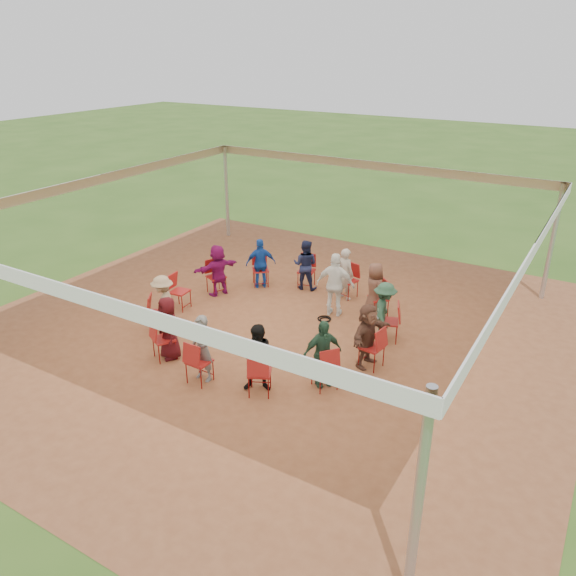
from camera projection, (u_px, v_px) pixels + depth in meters
The scene contains 31 objects.
ground at pixel (274, 329), 12.90m from camera, with size 80.00×80.00×0.00m, color #35591C.
dirt_patch at pixel (274, 329), 12.90m from camera, with size 13.00×13.00×0.00m, color brown.
tent at pixel (273, 231), 11.95m from camera, with size 10.33×10.33×3.00m.
chair_0 at pixel (389, 322), 12.25m from camera, with size 0.42×0.44×0.90m, color #A01917, non-canonical shape.
chair_1 at pixel (378, 298), 13.38m from camera, with size 0.42×0.44×0.90m, color #A01917, non-canonical shape.
chair_2 at pixel (348, 281), 14.36m from camera, with size 0.42×0.44×0.90m, color #A01917, non-canonical shape.
chair_3 at pixel (306, 271), 14.96m from camera, with size 0.42×0.44×0.90m, color #A01917, non-canonical shape.
chair_4 at pixel (260, 270), 15.05m from camera, with size 0.42×0.44×0.90m, color #A01917, non-canonical shape.
chair_5 at pixel (216, 277), 14.61m from camera, with size 0.42×0.44×0.90m, color #A01917, non-canonical shape.
chair_6 at pixel (180, 292), 13.73m from camera, with size 0.42×0.44×0.90m, color #A01917, non-canonical shape.
chair_7 at pixel (159, 314), 12.62m from camera, with size 0.42×0.44×0.90m, color #A01917, non-canonical shape.
chair_8 at pixel (164, 339), 11.53m from camera, with size 0.42×0.44×0.90m, color #A01917, non-canonical shape.
chair_9 at pixel (199, 362), 10.72m from camera, with size 0.42×0.44×0.90m, color #A01917, non-canonical shape.
chair_10 at pixel (260, 373), 10.36m from camera, with size 0.42×0.44×0.90m, color #A01917, non-canonical shape.
chair_11 at pixel (325, 367), 10.54m from camera, with size 0.42×0.44×0.90m, color #A01917, non-canonical shape.
chair_12 at pixel (372, 347), 11.22m from camera, with size 0.42×0.44×0.90m, color #A01917, non-canonical shape.
person_seated_0 at pixel (384, 312), 12.18m from camera, with size 0.87×0.43×1.35m, color #264B37.
person_seated_1 at pixel (374, 290), 13.26m from camera, with size 0.66×0.37×1.35m, color brown.
person_seated_2 at pixel (345, 274), 14.19m from camera, with size 0.49×0.32×1.35m, color #A89F93.
person_seated_3 at pixel (305, 265), 14.77m from camera, with size 0.66×0.38×1.35m, color #181E3E.
person_seated_4 at pixel (261, 263), 14.85m from camera, with size 0.79×0.41×1.35m, color #1440A2.
person_seated_5 at pixel (218, 270), 14.43m from camera, with size 1.25×0.47×1.35m, color #84105B.
person_seated_6 at pixel (164, 304), 12.53m from camera, with size 0.87×0.43×1.35m, color tan.
person_seated_7 at pixel (169, 328), 11.49m from camera, with size 0.66×0.37×1.35m, color #3F0B0F.
person_seated_8 at pixel (203, 348), 10.72m from camera, with size 0.49×0.32×1.35m, color slate.
person_seated_9 at pixel (260, 359), 10.38m from camera, with size 0.66×0.38×1.35m, color black.
person_seated_10 at pixel (322, 353), 10.55m from camera, with size 0.79×0.41×1.35m, color #264B37.
person_seated_11 at pixel (367, 335), 11.20m from camera, with size 1.25×0.47×1.35m, color brown.
standing_person at pixel (335, 285), 13.27m from camera, with size 0.92×0.47×1.56m, color white.
cable_coil at pixel (325, 319), 13.32m from camera, with size 0.35×0.35×0.03m.
laptop at pixel (377, 313), 12.22m from camera, with size 0.38×0.42×0.24m.
Camera 1 is at (6.16, -9.64, 6.04)m, focal length 35.00 mm.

